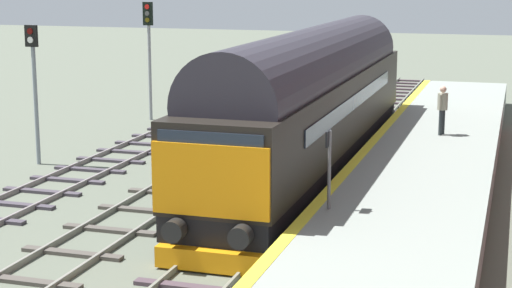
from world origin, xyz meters
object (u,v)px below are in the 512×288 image
at_px(platform_number_sign, 329,157).
at_px(waiting_passenger, 442,106).
at_px(diesel_locomotive, 312,99).
at_px(signal_post_near, 34,79).
at_px(signal_post_mid, 149,46).

distance_m(platform_number_sign, waiting_passenger, 10.17).
relative_size(diesel_locomotive, waiting_passenger, 11.43).
bearing_deg(waiting_passenger, diesel_locomotive, 145.81).
distance_m(signal_post_near, signal_post_mid, 9.16).
distance_m(diesel_locomotive, waiting_passenger, 4.84).
bearing_deg(diesel_locomotive, platform_number_sign, -73.38).
height_order(platform_number_sign, waiting_passenger, platform_number_sign).
distance_m(signal_post_near, waiting_passenger, 13.60).
distance_m(signal_post_near, platform_number_sign, 12.77).
bearing_deg(signal_post_mid, diesel_locomotive, -41.32).
relative_size(diesel_locomotive, signal_post_near, 4.01).
relative_size(signal_post_near, platform_number_sign, 2.55).
relative_size(platform_number_sign, waiting_passenger, 1.12).
bearing_deg(diesel_locomotive, waiting_passenger, 38.82).
relative_size(signal_post_mid, waiting_passenger, 3.12).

